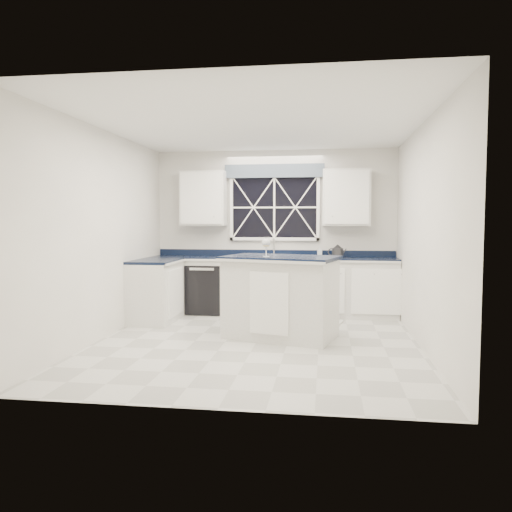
# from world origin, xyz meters

# --- Properties ---
(ground) EXTENTS (4.50, 4.50, 0.00)m
(ground) POSITION_xyz_m (0.00, 0.00, 0.00)
(ground) COLOR beige
(ground) RESTS_ON ground
(back_wall) EXTENTS (4.00, 0.10, 2.70)m
(back_wall) POSITION_xyz_m (0.00, 2.25, 1.35)
(back_wall) COLOR silver
(back_wall) RESTS_ON ground
(base_cabinets) EXTENTS (3.99, 1.60, 0.90)m
(base_cabinets) POSITION_xyz_m (-0.33, 1.78, 0.45)
(base_cabinets) COLOR silver
(base_cabinets) RESTS_ON ground
(countertop) EXTENTS (3.98, 0.64, 0.04)m
(countertop) POSITION_xyz_m (0.00, 1.95, 0.92)
(countertop) COLOR black
(countertop) RESTS_ON base_cabinets
(dishwasher) EXTENTS (0.60, 0.58, 0.82)m
(dishwasher) POSITION_xyz_m (-1.10, 1.95, 0.41)
(dishwasher) COLOR black
(dishwasher) RESTS_ON ground
(window) EXTENTS (1.65, 0.09, 1.26)m
(window) POSITION_xyz_m (0.00, 2.20, 1.83)
(window) COLOR black
(window) RESTS_ON ground
(upper_cabinets) EXTENTS (3.10, 0.34, 0.90)m
(upper_cabinets) POSITION_xyz_m (0.00, 2.08, 1.90)
(upper_cabinets) COLOR silver
(upper_cabinets) RESTS_ON ground
(faucet) EXTENTS (0.05, 0.20, 0.30)m
(faucet) POSITION_xyz_m (0.00, 2.14, 1.10)
(faucet) COLOR silver
(faucet) RESTS_ON countertop
(island) EXTENTS (1.61, 1.21, 1.07)m
(island) POSITION_xyz_m (0.28, 0.35, 0.54)
(island) COLOR silver
(island) RESTS_ON ground
(rug) EXTENTS (1.22, 0.89, 0.02)m
(rug) POSITION_xyz_m (0.53, 1.33, 0.01)
(rug) COLOR beige
(rug) RESTS_ON ground
(kettle) EXTENTS (0.30, 0.19, 0.21)m
(kettle) POSITION_xyz_m (1.04, 2.04, 1.04)
(kettle) COLOR #303032
(kettle) RESTS_ON countertop
(wine_glass) EXTENTS (0.11, 0.11, 0.25)m
(wine_glass) POSITION_xyz_m (0.10, 0.23, 1.24)
(wine_glass) COLOR silver
(wine_glass) RESTS_ON island
(soap_bottle) EXTENTS (0.08, 0.08, 0.17)m
(soap_bottle) POSITION_xyz_m (0.76, 2.17, 1.02)
(soap_bottle) COLOR silver
(soap_bottle) RESTS_ON countertop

